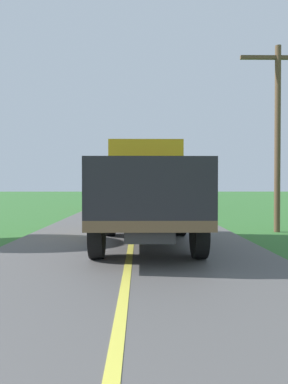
{
  "coord_description": "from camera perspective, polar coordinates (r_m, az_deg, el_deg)",
  "views": [
    {
      "loc": [
        0.22,
        2.74,
        1.57
      ],
      "look_at": [
        0.34,
        12.75,
        1.4
      ],
      "focal_mm": 33.31,
      "sensor_mm": 36.0,
      "label": 1
    }
  ],
  "objects": [
    {
      "name": "utility_pole_roadside",
      "position": [
        13.07,
        20.6,
        9.45
      ],
      "size": [
        2.56,
        0.2,
        6.32
      ],
      "color": "brown",
      "rests_on": "ground"
    },
    {
      "name": "banana_truck_far",
      "position": [
        24.58,
        0.25,
        0.74
      ],
      "size": [
        2.38,
        5.81,
        2.8
      ],
      "color": "#2D2D30",
      "rests_on": "road_surface"
    },
    {
      "name": "banana_truck_near",
      "position": [
        9.69,
        0.4,
        0.34
      ],
      "size": [
        2.38,
        5.82,
        2.8
      ],
      "color": "#2D2D30",
      "rests_on": "road_surface"
    }
  ]
}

